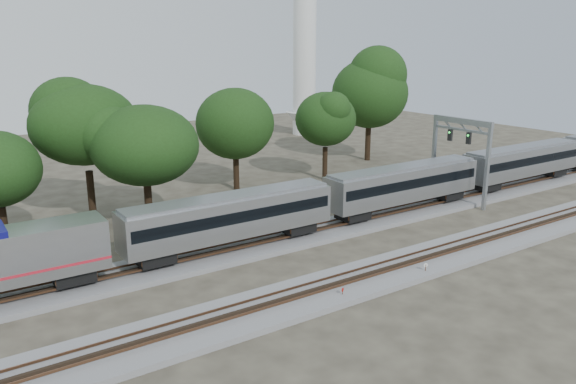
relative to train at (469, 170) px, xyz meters
The scene contains 13 objects.
ground 28.76m from the train, 167.88° to the right, with size 160.00×160.00×0.00m, color #383328.
track_far 28.11m from the train, behind, with size 160.00×5.00×0.73m.
track_near 29.83m from the train, 160.31° to the right, with size 160.00×5.00×0.73m.
train is the anchor object (origin of this frame).
switch_stand_red 29.12m from the train, 156.67° to the right, with size 0.26×0.14×0.87m.
switch_stand_white 22.58m from the train, 148.34° to the right, with size 0.31×0.14×1.01m.
switch_lever 23.13m from the train, 150.62° to the right, with size 0.50×0.30×0.30m, color #512D19.
signal_gantry 3.72m from the train, behind, with size 0.62×7.36×8.96m.
tree_3 39.02m from the train, 158.00° to the left, with size 9.40×9.40×13.26m.
tree_4 33.68m from the train, 162.23° to the left, with size 7.77×7.77×10.96m.
tree_5 26.01m from the train, 136.70° to the left, with size 7.76×7.76×10.94m.
tree_6 17.89m from the train, 114.63° to the left, with size 7.63×7.63×10.76m.
tree_7 23.21m from the train, 76.96° to the left, with size 9.64×9.64×13.59m.
Camera 1 is at (-20.60, -31.75, 16.60)m, focal length 35.00 mm.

